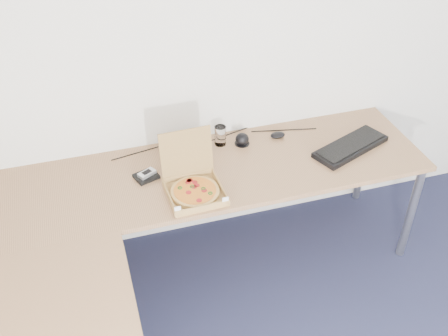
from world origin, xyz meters
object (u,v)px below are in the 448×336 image
object	(u,v)px
desk	(170,236)
keyboard	(350,147)
pizza_box	(194,188)
wallet	(146,176)
drinking_glass	(220,135)

from	to	relation	value
desk	keyboard	world-z (taller)	keyboard
desk	pizza_box	world-z (taller)	pizza_box
pizza_box	keyboard	distance (m)	1.00
desk	wallet	xyz separation A→B (m)	(-0.03, 0.46, 0.04)
drinking_glass	wallet	size ratio (longest dim) A/B	1.00
pizza_box	drinking_glass	bearing A→B (deg)	54.36
desk	wallet	distance (m)	0.46
pizza_box	drinking_glass	size ratio (longest dim) A/B	2.77
keyboard	wallet	size ratio (longest dim) A/B	4.02
drinking_glass	keyboard	world-z (taller)	drinking_glass
desk	pizza_box	bearing A→B (deg)	53.02
desk	drinking_glass	distance (m)	0.81
drinking_glass	wallet	world-z (taller)	drinking_glass
desk	keyboard	xyz separation A→B (m)	(1.18, 0.38, 0.04)
pizza_box	wallet	world-z (taller)	pizza_box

